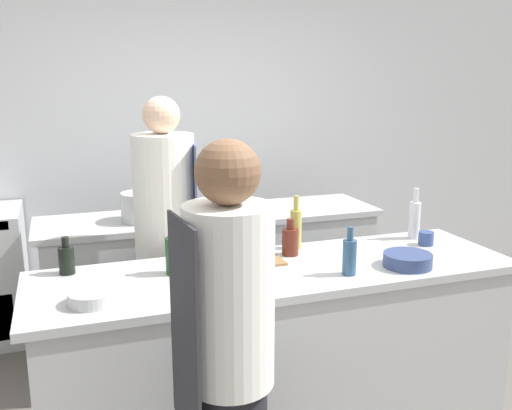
% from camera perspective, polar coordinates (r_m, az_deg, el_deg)
% --- Properties ---
extents(wall_back, '(8.00, 0.06, 2.80)m').
position_cam_1_polar(wall_back, '(4.79, -7.11, 7.15)').
color(wall_back, silver).
rests_on(wall_back, ground_plane).
extents(prep_counter, '(2.45, 0.74, 0.92)m').
position_cam_1_polar(prep_counter, '(3.06, 2.23, -14.48)').
color(prep_counter, '#B7BABC').
rests_on(prep_counter, ground_plane).
extents(pass_counter, '(2.38, 0.63, 0.92)m').
position_cam_1_polar(pass_counter, '(4.13, -4.30, -7.04)').
color(pass_counter, '#B7BABC').
rests_on(pass_counter, ground_plane).
extents(chef_at_prep_near, '(0.35, 0.33, 1.66)m').
position_cam_1_polar(chef_at_prep_near, '(2.16, -2.72, -15.41)').
color(chef_at_prep_near, black).
rests_on(chef_at_prep_near, ground_plane).
extents(chef_at_stove, '(0.40, 0.38, 1.76)m').
position_cam_1_polar(chef_at_stove, '(3.38, -8.92, -4.22)').
color(chef_at_stove, black).
rests_on(chef_at_stove, ground_plane).
extents(bottle_olive_oil, '(0.07, 0.07, 0.24)m').
position_cam_1_polar(bottle_olive_oil, '(2.80, 9.33, -5.03)').
color(bottle_olive_oil, '#2D5175').
rests_on(bottle_olive_oil, prep_counter).
extents(bottle_vinegar, '(0.07, 0.07, 0.30)m').
position_cam_1_polar(bottle_vinegar, '(3.49, 15.57, -1.32)').
color(bottle_vinegar, silver).
rests_on(bottle_vinegar, prep_counter).
extents(bottle_wine, '(0.09, 0.09, 0.20)m').
position_cam_1_polar(bottle_wine, '(3.07, 3.44, -3.58)').
color(bottle_wine, '#5B2319').
rests_on(bottle_wine, prep_counter).
extents(bottle_cooking_oil, '(0.08, 0.08, 0.19)m').
position_cam_1_polar(bottle_cooking_oil, '(2.93, -18.42, -5.16)').
color(bottle_cooking_oil, black).
rests_on(bottle_cooking_oil, prep_counter).
extents(bottle_sauce, '(0.09, 0.09, 0.25)m').
position_cam_1_polar(bottle_sauce, '(2.80, -8.15, -4.87)').
color(bottle_sauce, '#19471E').
rests_on(bottle_sauce, prep_counter).
extents(bottle_water, '(0.06, 0.06, 0.30)m').
position_cam_1_polar(bottle_water, '(3.18, 4.00, -2.25)').
color(bottle_water, '#B2A84C').
rests_on(bottle_water, prep_counter).
extents(bowl_mixing_large, '(0.23, 0.23, 0.09)m').
position_cam_1_polar(bowl_mixing_large, '(2.63, -3.73, -7.25)').
color(bowl_mixing_large, tan).
rests_on(bowl_mixing_large, prep_counter).
extents(bowl_prep_small, '(0.19, 0.19, 0.06)m').
position_cam_1_polar(bowl_prep_small, '(2.54, -16.16, -8.90)').
color(bowl_prep_small, '#B7BABC').
rests_on(bowl_prep_small, prep_counter).
extents(bowl_ceramic_blue, '(0.25, 0.25, 0.07)m').
position_cam_1_polar(bowl_ceramic_blue, '(2.99, 14.92, -5.33)').
color(bowl_ceramic_blue, navy).
rests_on(bowl_ceramic_blue, prep_counter).
extents(cup, '(0.08, 0.08, 0.08)m').
position_cam_1_polar(cup, '(3.39, 16.63, -3.21)').
color(cup, '#33477F').
rests_on(cup, prep_counter).
extents(cutting_board, '(0.35, 0.22, 0.01)m').
position_cam_1_polar(cutting_board, '(2.96, -0.76, -5.65)').
color(cutting_board, olive).
rests_on(cutting_board, prep_counter).
extents(stockpot, '(0.28, 0.28, 0.19)m').
position_cam_1_polar(stockpot, '(3.84, -11.27, -0.17)').
color(stockpot, '#B7BABC').
rests_on(stockpot, pass_counter).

